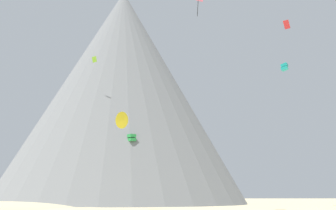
{
  "coord_description": "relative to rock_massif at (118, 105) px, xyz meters",
  "views": [
    {
      "loc": [
        -0.87,
        -31.7,
        2.2
      ],
      "look_at": [
        1.03,
        33.74,
        15.12
      ],
      "focal_mm": 48.33,
      "sensor_mm": 36.0,
      "label": 1
    }
  ],
  "objects": [
    {
      "name": "kite_teal_high",
      "position": [
        34.28,
        -21.87,
        3.53
      ],
      "size": [
        1.78,
        1.74,
        1.54
      ],
      "rotation": [
        0.0,
        0.0,
        1.05
      ],
      "color": "teal"
    },
    {
      "name": "kite_red_high",
      "position": [
        31.67,
        -33.16,
        7.96
      ],
      "size": [
        1.24,
        0.31,
        1.73
      ],
      "rotation": [
        0.0,
        0.0,
        2.13
      ],
      "color": "red"
    },
    {
      "name": "kite_lime_high",
      "position": [
        -3.53,
        -18.68,
        5.72
      ],
      "size": [
        1.08,
        0.82,
        1.19
      ],
      "rotation": [
        0.0,
        0.0,
        4.9
      ],
      "color": "#8CD133"
    },
    {
      "name": "kite_green_low",
      "position": [
        4.45,
        -22.5,
        -10.67
      ],
      "size": [
        1.75,
        1.75,
        1.33
      ],
      "rotation": [
        0.0,
        0.0,
        2.19
      ],
      "color": "green"
    },
    {
      "name": "rock_massif",
      "position": [
        0.0,
        0.0,
        0.0
      ],
      "size": [
        77.49,
        77.49,
        52.07
      ],
      "color": "slate",
      "rests_on": "ground_plane"
    },
    {
      "name": "kite_yellow_low",
      "position": [
        3.92,
        -40.06,
        -10.19
      ],
      "size": [
        2.17,
        2.23,
        2.55
      ],
      "rotation": [
        0.0,
        0.0,
        0.81
      ],
      "color": "yellow"
    }
  ]
}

